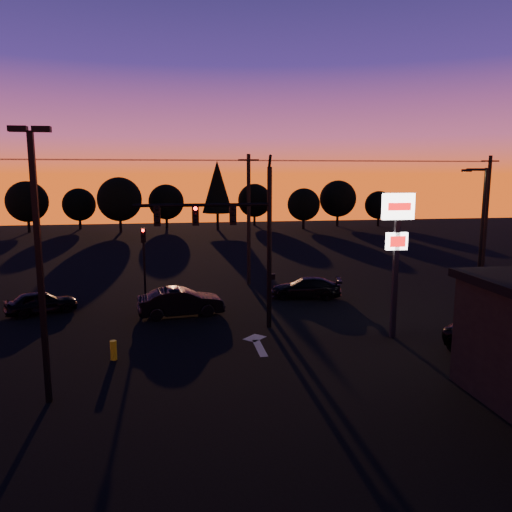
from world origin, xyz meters
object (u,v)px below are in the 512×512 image
Objects in this scene: parking_lot_light at (38,249)px; bollard at (114,350)px; traffic_signal_mast at (237,231)px; car_mid at (181,302)px; secondary_signal at (144,252)px; car_right at (306,288)px; suv_parked at (511,343)px; streetlight at (480,232)px; car_left at (41,302)px; pylon_sign at (397,234)px.

bollard is at bearing 64.39° from parking_lot_light.
traffic_signal_mast reaches higher than car_mid.
bollard is at bearing -93.98° from secondary_signal.
car_right is 0.85× the size of suv_parked.
bollard is at bearing -149.36° from traffic_signal_mast.
car_right is 12.98m from suv_parked.
secondary_signal is (-4.90, 7.49, -2.07)m from traffic_signal_mast.
secondary_signal reaches higher than bollard.
secondary_signal is at bearing 80.21° from parking_lot_light.
car_mid is at bearing 175.46° from streetlight.
traffic_signal_mast is 2.28× the size of car_left.
car_left reaches higher than bollard.
traffic_signal_mast is at bearing -28.06° from car_right.
streetlight is 2.12× the size of car_left.
streetlight is 9.72× the size of bollard.
suv_parked is at bearing -29.88° from traffic_signal_mast.
secondary_signal is 0.54× the size of streetlight.
secondary_signal is at bearing 109.59° from suv_parked.
parking_lot_light reaches higher than car_right.
car_mid reaches higher than car_left.
parking_lot_light is 1.98× the size of car_mid.
suv_parked is at bearing -9.61° from bollard.
parking_lot_light is at bearing 146.79° from car_mid.
pylon_sign is 9.38m from car_right.
suv_parked is (15.53, -13.60, -2.14)m from secondary_signal.
pylon_sign is at bearing -135.33° from car_left.
traffic_signal_mast is 1.97× the size of secondary_signal.
traffic_signal_mast is at bearing -137.06° from car_left.
parking_lot_light reaches higher than bollard.
car_left is at bearing -72.28° from car_right.
streetlight is 24.89m from car_left.
secondary_signal is 0.64× the size of pylon_sign.
parking_lot_light is 18.62m from suv_parked.
streetlight reaches higher than bollard.
car_mid reaches higher than bollard.
suv_parked is (-3.38, -7.62, -3.70)m from streetlight.
suv_parked is at bearing 2.81° from parking_lot_light.
car_mid reaches higher than suv_parked.
suv_parked reaches higher than car_right.
secondary_signal is 0.48× the size of parking_lot_light.
traffic_signal_mast reaches higher than car_left.
car_mid is 16.10m from suv_parked.
parking_lot_light is 6.32m from bollard.
streetlight is 20.65m from bollard.
car_mid is at bearing 134.19° from traffic_signal_mast.
car_left is at bearing 123.89° from suv_parked.
secondary_signal reaches higher than car_right.
traffic_signal_mast is 1.95× the size of car_right.
pylon_sign is 8.26× the size of bollard.
parking_lot_light is 11.77m from car_mid.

